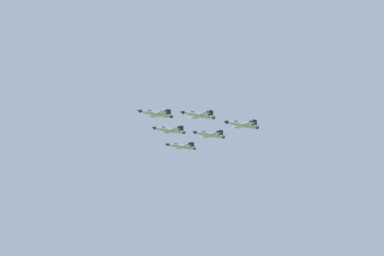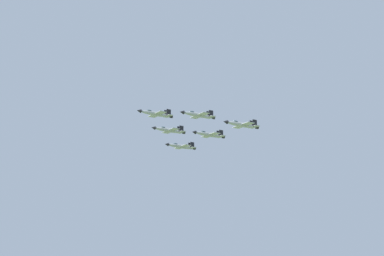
% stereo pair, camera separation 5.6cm
% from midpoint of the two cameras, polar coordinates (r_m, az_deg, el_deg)
% --- Properties ---
extents(jet_lead, '(13.50, 10.75, 3.23)m').
position_cam_midpoint_polar(jet_lead, '(213.70, -3.65, 1.45)').
color(jet_lead, '#9EA3A8').
extents(jet_left_wingman, '(13.67, 10.49, 3.23)m').
position_cam_midpoint_polar(jet_left_wingman, '(211.13, 0.63, 1.33)').
color(jet_left_wingman, '#9EA3A8').
extents(jet_right_wingman, '(13.75, 10.59, 3.26)m').
position_cam_midpoint_polar(jet_right_wingman, '(227.67, -2.29, -0.21)').
color(jet_right_wingman, '#9EA3A8').
extents(jet_left_outer, '(14.17, 10.97, 3.36)m').
position_cam_midpoint_polar(jet_left_outer, '(208.92, 5.01, 0.35)').
color(jet_left_outer, '#9EA3A8').
extents(jet_right_outer, '(13.53, 10.80, 3.24)m').
position_cam_midpoint_polar(jet_right_outer, '(241.76, -1.10, -1.84)').
color(jet_right_outer, '#9EA3A8').
extents(jet_slot_rear, '(13.76, 10.97, 3.29)m').
position_cam_midpoint_polar(jet_slot_rear, '(225.15, 1.73, -0.65)').
color(jet_slot_rear, '#9EA3A8').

